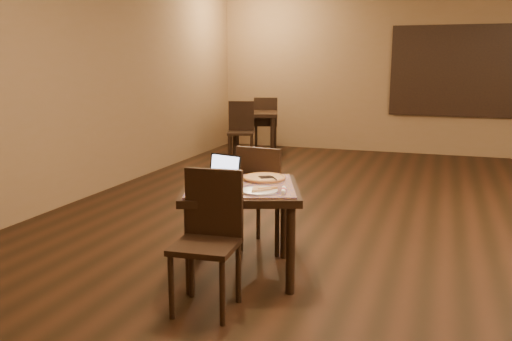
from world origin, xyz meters
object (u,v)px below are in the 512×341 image
at_px(chair_main_near, 209,231).
at_px(other_table_b_chair_near, 241,127).
at_px(laptop, 222,174).
at_px(other_table_b_chair_far, 266,120).
at_px(tiled_table, 241,197).
at_px(chair_main_far, 263,192).
at_px(other_table_b, 254,119).
at_px(pizza_pan, 264,179).

bearing_deg(chair_main_near, other_table_b_chair_near, 104.31).
bearing_deg(laptop, other_table_b_chair_far, 119.47).
xyz_separation_m(laptop, other_table_b_chair_near, (-1.64, 4.78, -0.23)).
height_order(laptop, other_table_b_chair_far, other_table_b_chair_far).
bearing_deg(tiled_table, chair_main_far, 71.29).
xyz_separation_m(chair_main_far, other_table_b, (-1.80, 4.87, 0.11)).
height_order(pizza_pan, other_table_b, other_table_b).
relative_size(tiled_table, other_table_b, 1.10).
bearing_deg(other_table_b_chair_far, chair_main_far, 90.53).
xyz_separation_m(chair_main_near, pizza_pan, (0.13, 0.85, 0.21)).
distance_m(pizza_pan, other_table_b, 5.59).
bearing_deg(chair_main_near, other_table_b, 102.34).
distance_m(laptop, other_table_b_chair_far, 6.21).
bearing_deg(other_table_b, other_table_b_chair_near, -110.01).
bearing_deg(tiled_table, pizza_pan, 43.72).
xyz_separation_m(pizza_pan, other_table_b_chair_far, (-1.91, 5.85, -0.18)).
bearing_deg(pizza_pan, other_table_b, 110.25).
bearing_deg(laptop, tiled_table, -11.72).
xyz_separation_m(tiled_table, other_table_b_chair_far, (-1.79, 6.09, -0.07)).
bearing_deg(chair_main_far, chair_main_near, 97.29).
bearing_deg(other_table_b, chair_main_near, -90.92).
bearing_deg(chair_main_near, tiled_table, 85.22).
bearing_deg(other_table_b, pizza_pan, -87.19).
relative_size(pizza_pan, other_table_b, 0.32).
xyz_separation_m(chair_main_far, other_table_b_chair_far, (-1.78, 5.48, 0.03)).
distance_m(pizza_pan, other_table_b_chair_near, 5.04).
xyz_separation_m(tiled_table, chair_main_near, (-0.01, -0.61, -0.10)).
relative_size(tiled_table, other_table_b_chair_far, 1.13).
relative_size(chair_main_near, pizza_pan, 2.93).
relative_size(chair_main_far, pizza_pan, 2.92).
relative_size(chair_main_near, laptop, 2.82).
relative_size(chair_main_near, other_table_b_chair_far, 0.95).
distance_m(tiled_table, chair_main_far, 0.62).
height_order(tiled_table, other_table_b_chair_near, other_table_b_chair_near).
distance_m(other_table_b_chair_near, other_table_b_chair_far, 1.22).
height_order(chair_main_near, laptop, chair_main_near).
xyz_separation_m(chair_main_far, laptop, (-0.19, -0.51, 0.26)).
height_order(laptop, other_table_b_chair_near, other_table_b_chair_near).
relative_size(chair_main_far, other_table_b, 0.92).
distance_m(chair_main_near, other_table_b_chair_near, 5.79).
bearing_deg(pizza_pan, tiled_table, -116.57).
bearing_deg(other_table_b_chair_far, other_table_b, 69.99).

